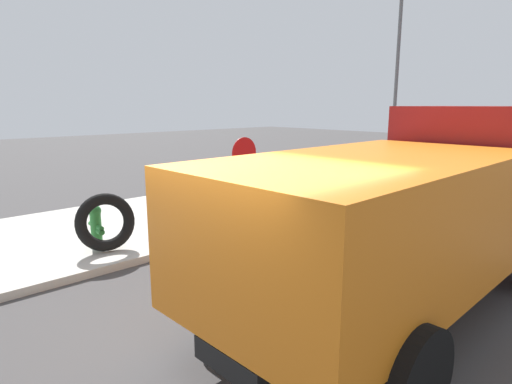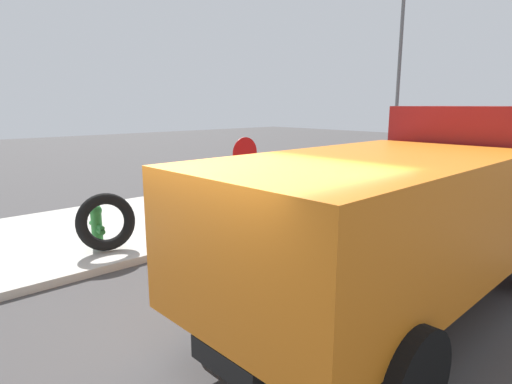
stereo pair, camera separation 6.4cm
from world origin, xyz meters
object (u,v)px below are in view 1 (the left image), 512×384
loose_tire (105,222)px  dump_truck_orange (416,203)px  stop_sign (244,164)px  street_light_pole (395,96)px  fire_hydrant (96,224)px

loose_tire → dump_truck_orange: bearing=-63.7°
stop_sign → dump_truck_orange: (-0.91, -4.89, -0.00)m
street_light_pole → fire_hydrant: bearing=175.9°
stop_sign → dump_truck_orange: 4.97m
fire_hydrant → stop_sign: (3.45, -0.70, 1.00)m
street_light_pole → stop_sign: bearing=179.7°
dump_truck_orange → fire_hydrant: bearing=114.5°
dump_truck_orange → street_light_pole: bearing=31.9°
fire_hydrant → street_light_pole: street_light_pole is taller
loose_tire → stop_sign: stop_sign is taller
stop_sign → dump_truck_orange: size_ratio=0.30×
loose_tire → street_light_pole: size_ratio=0.18×
stop_sign → street_light_pole: (6.90, -0.04, 1.70)m
stop_sign → dump_truck_orange: bearing=-100.5°
fire_hydrant → dump_truck_orange: (2.54, -5.60, 1.00)m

